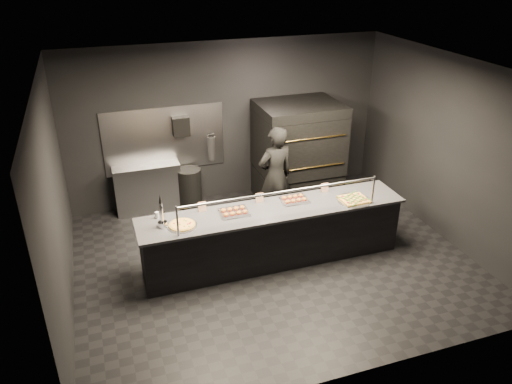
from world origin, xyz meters
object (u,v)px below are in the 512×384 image
beer_tap (162,218)px  slider_tray_a (234,212)px  worker (275,176)px  service_counter (273,235)px  fire_extinguisher (211,148)px  prep_shelf (148,188)px  square_pizza (354,200)px  slider_tray_b (294,199)px  trash_bin (190,188)px  round_pizza (182,225)px  pizza_oven (298,152)px  towel_dispenser (181,126)px

beer_tap → slider_tray_a: size_ratio=1.12×
beer_tap → worker: 2.41m
service_counter → fire_extinguisher: bearing=98.3°
fire_extinguisher → worker: 1.51m
prep_shelf → fire_extinguisher: (1.25, 0.08, 0.61)m
prep_shelf → square_pizza: square_pizza is taller
prep_shelf → slider_tray_b: 2.99m
service_counter → trash_bin: size_ratio=5.40×
trash_bin → round_pizza: bearing=-103.7°
worker → service_counter: bearing=59.1°
pizza_oven → fire_extinguisher: pizza_oven is taller
prep_shelf → square_pizza: size_ratio=2.31×
service_counter → prep_shelf: size_ratio=3.42×
round_pizza → slider_tray_b: slider_tray_b is taller
prep_shelf → trash_bin: 0.76m
prep_shelf → slider_tray_a: (1.00, -2.27, 0.50)m
round_pizza → worker: size_ratio=0.24×
slider_tray_b → fire_extinguisher: bearing=108.4°
worker → prep_shelf: bearing=-38.9°
worker → round_pizza: bearing=23.8°
service_counter → pizza_oven: pizza_oven is taller
fire_extinguisher → square_pizza: size_ratio=0.97×
square_pizza → worker: 1.52m
square_pizza → worker: worker is taller
slider_tray_b → slider_tray_a: bearing=-174.7°
towel_dispenser → fire_extinguisher: size_ratio=0.69×
square_pizza → beer_tap: bearing=176.9°
towel_dispenser → worker: bearing=-42.7°
beer_tap → slider_tray_b: 2.07m
prep_shelf → fire_extinguisher: 1.39m
service_counter → prep_shelf: 2.82m
slider_tray_b → service_counter: bearing=-159.6°
service_counter → trash_bin: (-0.85, 2.22, -0.08)m
trash_bin → square_pizza: bearing=-48.2°
slider_tray_a → trash_bin: (-0.25, 2.17, -0.57)m
beer_tap → square_pizza: (2.94, -0.16, -0.13)m
square_pizza → round_pizza: bearing=178.1°
towel_dispenser → fire_extinguisher: towel_dispenser is taller
fire_extinguisher → towel_dispenser: bearing=-179.0°
round_pizza → square_pizza: 2.67m
towel_dispenser → square_pizza: 3.40m
service_counter → slider_tray_a: 0.77m
service_counter → prep_shelf: service_counter is taller
service_counter → beer_tap: (-1.67, 0.01, 0.60)m
towel_dispenser → beer_tap: towel_dispenser is taller
slider_tray_b → round_pizza: bearing=-173.4°
towel_dispenser → trash_bin: size_ratio=0.46×
towel_dispenser → worker: 1.96m
worker → pizza_oven: bearing=-143.2°
trash_bin → towel_dispenser: bearing=107.5°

